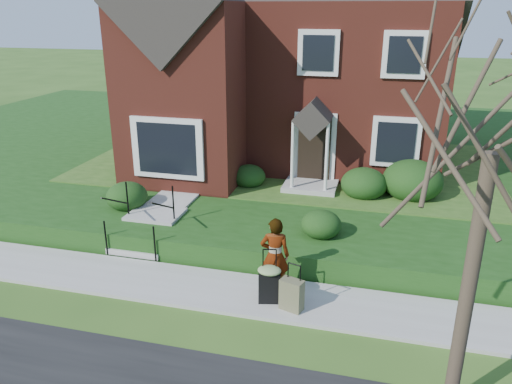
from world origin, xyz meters
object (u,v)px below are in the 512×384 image
(woman, at_px, (275,256))
(suitcase_black, at_px, (269,282))
(front_steps, at_px, (148,227))
(suitcase_olive, at_px, (292,295))
(tree_verge, at_px, (497,123))

(woman, height_order, suitcase_black, woman)
(front_steps, height_order, woman, woman)
(front_steps, distance_m, woman, 4.09)
(front_steps, xyz_separation_m, woman, (3.73, -1.63, 0.46))
(front_steps, relative_size, suitcase_black, 1.72)
(woman, bearing_deg, suitcase_olive, 120.22)
(woman, relative_size, suitcase_black, 1.45)
(front_steps, distance_m, tree_verge, 9.09)
(woman, xyz_separation_m, tree_verge, (3.33, -2.48, 3.54))
(suitcase_olive, xyz_separation_m, tree_verge, (2.85, -1.90, 4.06))
(tree_verge, bearing_deg, front_steps, 149.77)
(suitcase_black, bearing_deg, suitcase_olive, -31.06)
(woman, bearing_deg, front_steps, -33.07)
(woman, distance_m, suitcase_black, 0.57)
(tree_verge, bearing_deg, suitcase_black, 148.27)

